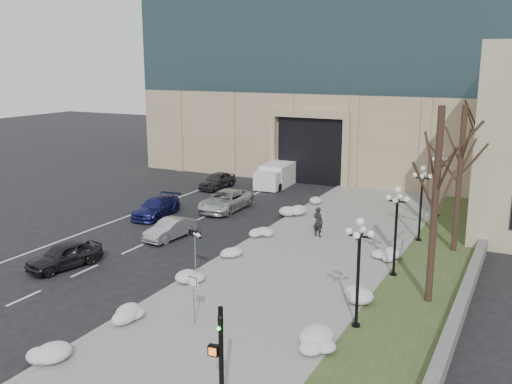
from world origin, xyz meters
TOP-DOWN VIEW (x-y plane):
  - ground at (0.00, 0.00)m, footprint 160.00×160.00m
  - sidewalk at (3.50, 14.00)m, footprint 9.00×40.00m
  - curb at (-1.00, 14.00)m, footprint 0.30×40.00m
  - grass_strip at (10.00, 14.00)m, footprint 4.00×40.00m
  - stone_wall at (12.00, 16.00)m, footprint 0.50×30.00m
  - car_a at (-7.79, 5.92)m, footprint 2.57×4.38m
  - car_b at (-5.70, 12.70)m, footprint 1.72×3.91m
  - car_c at (-9.61, 16.57)m, footprint 2.35×4.81m
  - car_d at (-6.04, 20.32)m, footprint 2.50×5.34m
  - car_e at (-10.37, 26.47)m, footprint 1.76×4.19m
  - pedestrian at (2.51, 16.93)m, footprint 0.79×0.62m
  - box_truck at (-6.21, 30.00)m, footprint 2.47×6.30m
  - one_way_sign at (-0.37, 7.47)m, footprint 0.97×0.42m
  - keep_sign at (2.24, 3.08)m, footprint 0.49×0.12m
  - traffic_signal at (6.47, -1.99)m, footprint 0.65×0.87m
  - snow_clump_a at (-0.84, -1.90)m, footprint 1.10×1.60m
  - snow_clump_b at (-0.52, 2.05)m, footprint 1.10×1.60m
  - snow_clump_c at (-0.58, 6.95)m, footprint 1.10×1.60m
  - snow_clump_d at (-0.31, 11.33)m, footprint 1.10×1.60m
  - snow_clump_e at (-0.62, 15.48)m, footprint 1.10×1.60m
  - snow_clump_f at (-0.73, 20.65)m, footprint 1.10×1.60m
  - snow_clump_g at (-0.42, 24.66)m, footprint 1.10×1.60m
  - snow_clump_h at (7.65, 3.51)m, footprint 1.10×1.60m
  - snow_clump_i at (7.63, 8.75)m, footprint 1.10×1.60m
  - snow_clump_j at (7.39, 14.61)m, footprint 1.10×1.60m
  - lamppost_a at (8.30, 6.00)m, footprint 1.18×1.18m
  - lamppost_b at (8.30, 12.50)m, footprint 1.18×1.18m
  - lamppost_c at (8.30, 19.00)m, footprint 1.18×1.18m
  - lamppost_d at (8.30, 25.50)m, footprint 1.18×1.18m
  - tree_near at (10.50, 10.00)m, footprint 3.20×3.20m
  - tree_mid at (10.50, 18.00)m, footprint 3.20×3.20m
  - tree_far at (10.50, 26.00)m, footprint 3.20×3.20m

SIDE VIEW (x-z plane):
  - ground at x=0.00m, z-range 0.00..0.00m
  - grass_strip at x=10.00m, z-range 0.00..0.10m
  - sidewalk at x=3.50m, z-range 0.00..0.12m
  - curb at x=-1.00m, z-range 0.00..0.14m
  - snow_clump_a at x=-0.84m, z-range 0.12..0.48m
  - snow_clump_b at x=-0.52m, z-range 0.12..0.48m
  - snow_clump_c at x=-0.58m, z-range 0.12..0.48m
  - snow_clump_d at x=-0.31m, z-range 0.12..0.48m
  - snow_clump_e at x=-0.62m, z-range 0.12..0.48m
  - snow_clump_f at x=-0.73m, z-range 0.12..0.48m
  - snow_clump_g at x=-0.42m, z-range 0.12..0.48m
  - snow_clump_h at x=7.65m, z-range 0.12..0.48m
  - snow_clump_i at x=7.63m, z-range 0.12..0.48m
  - snow_clump_j at x=7.39m, z-range 0.12..0.48m
  - stone_wall at x=12.00m, z-range 0.00..0.70m
  - car_b at x=-5.70m, z-range 0.00..1.25m
  - car_c at x=-9.61m, z-range 0.00..1.35m
  - car_a at x=-7.79m, z-range 0.00..1.40m
  - car_e at x=-10.37m, z-range 0.00..1.42m
  - car_d at x=-6.04m, z-range 0.00..1.48m
  - box_truck at x=-6.21m, z-range -0.03..1.94m
  - pedestrian at x=2.51m, z-range 0.12..2.01m
  - keep_sign at x=2.24m, z-range 0.53..2.80m
  - traffic_signal at x=6.47m, z-range -0.01..3.81m
  - one_way_sign at x=-0.37m, z-range 0.85..3.47m
  - lamppost_a at x=8.30m, z-range 0.69..5.45m
  - lamppost_b at x=8.30m, z-range 0.69..5.45m
  - lamppost_c at x=8.30m, z-range 0.69..5.45m
  - lamppost_d at x=8.30m, z-range 0.69..5.45m
  - tree_mid at x=10.50m, z-range 1.25..9.75m
  - tree_near at x=10.50m, z-range 1.33..10.33m
  - tree_far at x=10.50m, z-range 1.40..10.90m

